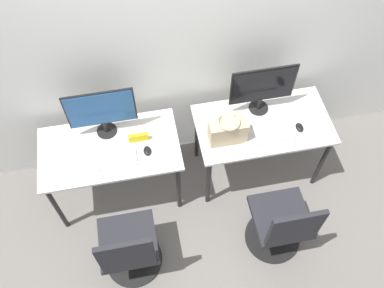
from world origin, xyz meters
TOP-DOWN VIEW (x-y plane):
  - ground_plane at (0.00, 0.00)m, footprint 20.00×20.00m
  - wall_back at (0.00, 0.73)m, footprint 12.00×0.05m
  - desk_left at (-0.64, 0.30)m, footprint 1.12×0.61m
  - monitor_left at (-0.64, 0.48)m, footprint 0.53×0.16m
  - keyboard_left at (-0.64, 0.19)m, footprint 0.42×0.16m
  - mouse_left at (-0.34, 0.21)m, footprint 0.06×0.09m
  - office_chair_left at (-0.60, -0.43)m, footprint 0.48×0.48m
  - desk_right at (0.64, 0.30)m, footprint 1.12×0.61m
  - monitor_right at (0.64, 0.47)m, footprint 0.53×0.16m
  - keyboard_right at (0.64, 0.19)m, footprint 0.42×0.16m
  - mouse_right at (0.91, 0.20)m, footprint 0.06×0.09m
  - office_chair_right at (0.62, -0.46)m, footprint 0.48×0.48m
  - handbag at (0.30, 0.21)m, footprint 0.30×0.18m
  - placard_left at (-0.39, 0.34)m, footprint 0.16×0.03m

SIDE VIEW (x-z plane):
  - ground_plane at x=0.00m, z-range 0.00..0.00m
  - office_chair_left at x=-0.60m, z-range -0.08..0.84m
  - office_chair_right at x=0.62m, z-range -0.08..0.84m
  - desk_left at x=-0.64m, z-range 0.28..1.01m
  - desk_right at x=0.64m, z-range 0.28..1.01m
  - keyboard_left at x=-0.64m, z-range 0.73..0.75m
  - keyboard_right at x=0.64m, z-range 0.73..0.75m
  - mouse_left at x=-0.34m, z-range 0.73..0.77m
  - mouse_right at x=0.91m, z-range 0.73..0.77m
  - placard_left at x=-0.39m, z-range 0.73..0.81m
  - handbag at x=0.30m, z-range 0.73..0.97m
  - monitor_left at x=-0.64m, z-range 0.76..1.24m
  - monitor_right at x=0.64m, z-range 0.76..1.24m
  - wall_back at x=0.00m, z-range 0.00..2.80m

